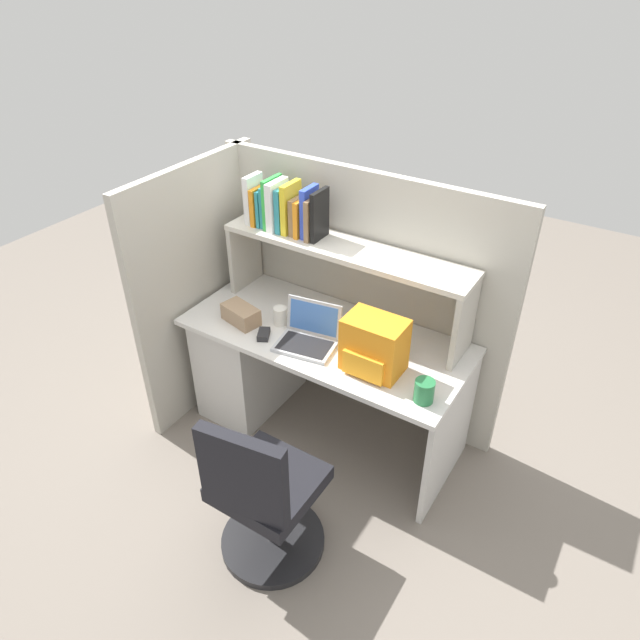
% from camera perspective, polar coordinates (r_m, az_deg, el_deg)
% --- Properties ---
extents(ground_plane, '(8.00, 8.00, 0.00)m').
position_cam_1_polar(ground_plane, '(3.66, 0.43, -10.71)').
color(ground_plane, slate).
extents(desk, '(1.60, 0.70, 0.73)m').
position_cam_1_polar(desk, '(3.56, -4.88, -3.67)').
color(desk, silver).
rests_on(desk, ground_plane).
extents(cubicle_partition_rear, '(1.84, 0.05, 1.55)m').
position_cam_1_polar(cubicle_partition_rear, '(3.43, 3.85, 2.37)').
color(cubicle_partition_rear, '#B2ADA0').
rests_on(cubicle_partition_rear, ground_plane).
extents(cubicle_partition_left, '(0.05, 1.06, 1.55)m').
position_cam_1_polar(cubicle_partition_left, '(3.58, -11.59, 3.11)').
color(cubicle_partition_left, '#B2ADA0').
rests_on(cubicle_partition_left, ground_plane).
extents(overhead_hutch, '(1.44, 0.28, 0.45)m').
position_cam_1_polar(overhead_hutch, '(3.14, 2.45, 5.67)').
color(overhead_hutch, '#BCB7AC').
rests_on(overhead_hutch, desk).
extents(reference_books_on_shelf, '(0.47, 0.18, 0.29)m').
position_cam_1_polar(reference_books_on_shelf, '(3.23, -3.45, 10.93)').
color(reference_books_on_shelf, white).
rests_on(reference_books_on_shelf, overhead_hutch).
extents(laptop, '(0.35, 0.29, 0.22)m').
position_cam_1_polar(laptop, '(3.09, -1.13, -1.52)').
color(laptop, '#B7BABF').
rests_on(laptop, desk).
extents(backpack, '(0.30, 0.22, 0.29)m').
position_cam_1_polar(backpack, '(2.87, 5.33, -2.58)').
color(backpack, orange).
rests_on(backpack, desk).
extents(computer_mouse, '(0.10, 0.12, 0.03)m').
position_cam_1_polar(computer_mouse, '(3.17, -5.58, -1.41)').
color(computer_mouse, '#262628').
rests_on(computer_mouse, desk).
extents(paper_cup, '(0.08, 0.08, 0.11)m').
position_cam_1_polar(paper_cup, '(3.24, -3.94, 0.41)').
color(paper_cup, white).
rests_on(paper_cup, desk).
extents(tissue_box, '(0.24, 0.17, 0.10)m').
position_cam_1_polar(tissue_box, '(3.28, -7.82, 0.55)').
color(tissue_box, '#9E7F60').
rests_on(tissue_box, desk).
extents(snack_canister, '(0.10, 0.10, 0.11)m').
position_cam_1_polar(snack_canister, '(2.77, 10.24, -6.91)').
color(snack_canister, '#26723F').
rests_on(snack_canister, desk).
extents(office_chair, '(0.52, 0.52, 0.93)m').
position_cam_1_polar(office_chair, '(2.81, -5.57, -17.27)').
color(office_chair, black).
rests_on(office_chair, ground_plane).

